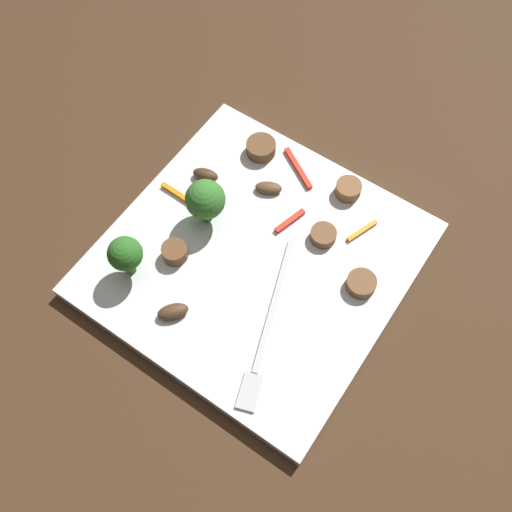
{
  "coord_description": "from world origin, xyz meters",
  "views": [
    {
      "loc": [
        0.23,
        0.16,
        0.55
      ],
      "look_at": [
        0.0,
        0.0,
        0.02
      ],
      "focal_mm": 41.6,
      "sensor_mm": 36.0,
      "label": 1
    }
  ],
  "objects_px": {
    "broccoli_floret_0": "(125,254)",
    "pepper_strip_3": "(362,231)",
    "sausage_slice_1": "(261,148)",
    "pepper_strip_2": "(290,221)",
    "sausage_slice_0": "(361,283)",
    "mushroom_2": "(205,175)",
    "sausage_slice_3": "(348,189)",
    "sausage_slice_4": "(323,235)",
    "sausage_slice_2": "(175,252)",
    "pepper_strip_1": "(298,168)",
    "mushroom_1": "(269,188)",
    "broccoli_floret_1": "(205,200)",
    "fork": "(266,333)",
    "pepper_strip_0": "(176,193)",
    "mushroom_0": "(173,312)",
    "plate": "(256,259)"
  },
  "relations": [
    {
      "from": "sausage_slice_1",
      "to": "mushroom_0",
      "type": "distance_m",
      "value": 0.21
    },
    {
      "from": "sausage_slice_0",
      "to": "sausage_slice_4",
      "type": "relative_size",
      "value": 1.1
    },
    {
      "from": "mushroom_1",
      "to": "pepper_strip_2",
      "type": "distance_m",
      "value": 0.05
    },
    {
      "from": "fork",
      "to": "sausage_slice_2",
      "type": "bearing_deg",
      "value": -117.28
    },
    {
      "from": "pepper_strip_0",
      "to": "mushroom_0",
      "type": "bearing_deg",
      "value": 36.95
    },
    {
      "from": "sausage_slice_0",
      "to": "pepper_strip_3",
      "type": "distance_m",
      "value": 0.06
    },
    {
      "from": "fork",
      "to": "sausage_slice_0",
      "type": "distance_m",
      "value": 0.11
    },
    {
      "from": "broccoli_floret_0",
      "to": "sausage_slice_0",
      "type": "height_order",
      "value": "broccoli_floret_0"
    },
    {
      "from": "pepper_strip_3",
      "to": "sausage_slice_4",
      "type": "bearing_deg",
      "value": -45.88
    },
    {
      "from": "mushroom_2",
      "to": "fork",
      "type": "bearing_deg",
      "value": 54.13
    },
    {
      "from": "pepper_strip_1",
      "to": "pepper_strip_2",
      "type": "xyz_separation_m",
      "value": [
        0.06,
        0.03,
        -0.0
      ]
    },
    {
      "from": "pepper_strip_3",
      "to": "broccoli_floret_0",
      "type": "bearing_deg",
      "value": -44.93
    },
    {
      "from": "broccoli_floret_0",
      "to": "pepper_strip_2",
      "type": "distance_m",
      "value": 0.17
    },
    {
      "from": "pepper_strip_0",
      "to": "sausage_slice_1",
      "type": "bearing_deg",
      "value": 156.05
    },
    {
      "from": "sausage_slice_1",
      "to": "pepper_strip_2",
      "type": "relative_size",
      "value": 0.85
    },
    {
      "from": "mushroom_2",
      "to": "pepper_strip_2",
      "type": "relative_size",
      "value": 0.73
    },
    {
      "from": "sausage_slice_4",
      "to": "sausage_slice_0",
      "type": "bearing_deg",
      "value": 66.61
    },
    {
      "from": "sausage_slice_0",
      "to": "sausage_slice_3",
      "type": "distance_m",
      "value": 0.11
    },
    {
      "from": "sausage_slice_3",
      "to": "sausage_slice_4",
      "type": "distance_m",
      "value": 0.06
    },
    {
      "from": "broccoli_floret_1",
      "to": "sausage_slice_4",
      "type": "bearing_deg",
      "value": 112.93
    },
    {
      "from": "pepper_strip_2",
      "to": "pepper_strip_3",
      "type": "distance_m",
      "value": 0.08
    },
    {
      "from": "mushroom_1",
      "to": "pepper_strip_1",
      "type": "height_order",
      "value": "mushroom_1"
    },
    {
      "from": "sausage_slice_3",
      "to": "broccoli_floret_0",
      "type": "bearing_deg",
      "value": -33.04
    },
    {
      "from": "mushroom_0",
      "to": "sausage_slice_1",
      "type": "bearing_deg",
      "value": -169.29
    },
    {
      "from": "plate",
      "to": "pepper_strip_3",
      "type": "distance_m",
      "value": 0.11
    },
    {
      "from": "sausage_slice_4",
      "to": "pepper_strip_2",
      "type": "xyz_separation_m",
      "value": [
        0.0,
        -0.04,
        -0.0
      ]
    },
    {
      "from": "fork",
      "to": "pepper_strip_1",
      "type": "relative_size",
      "value": 3.01
    },
    {
      "from": "sausage_slice_1",
      "to": "mushroom_1",
      "type": "relative_size",
      "value": 1.14
    },
    {
      "from": "sausage_slice_3",
      "to": "mushroom_2",
      "type": "relative_size",
      "value": 0.97
    },
    {
      "from": "broccoli_floret_0",
      "to": "mushroom_1",
      "type": "height_order",
      "value": "broccoli_floret_0"
    },
    {
      "from": "pepper_strip_1",
      "to": "pepper_strip_3",
      "type": "relative_size",
      "value": 1.51
    },
    {
      "from": "pepper_strip_0",
      "to": "pepper_strip_3",
      "type": "height_order",
      "value": "same"
    },
    {
      "from": "fork",
      "to": "sausage_slice_1",
      "type": "bearing_deg",
      "value": -163.66
    },
    {
      "from": "pepper_strip_0",
      "to": "pepper_strip_2",
      "type": "xyz_separation_m",
      "value": [
        -0.04,
        0.12,
        0.0
      ]
    },
    {
      "from": "mushroom_1",
      "to": "pepper_strip_2",
      "type": "relative_size",
      "value": 0.74
    },
    {
      "from": "sausage_slice_2",
      "to": "sausage_slice_3",
      "type": "xyz_separation_m",
      "value": [
        -0.17,
        0.11,
        -0.0
      ]
    },
    {
      "from": "sausage_slice_4",
      "to": "pepper_strip_0",
      "type": "height_order",
      "value": "sausage_slice_4"
    },
    {
      "from": "broccoli_floret_1",
      "to": "pepper_strip_2",
      "type": "height_order",
      "value": "broccoli_floret_1"
    },
    {
      "from": "sausage_slice_2",
      "to": "mushroom_2",
      "type": "bearing_deg",
      "value": -161.51
    },
    {
      "from": "pepper_strip_0",
      "to": "pepper_strip_1",
      "type": "xyz_separation_m",
      "value": [
        -0.1,
        0.09,
        0.0
      ]
    },
    {
      "from": "mushroom_0",
      "to": "broccoli_floret_1",
      "type": "bearing_deg",
      "value": -160.53
    },
    {
      "from": "mushroom_2",
      "to": "pepper_strip_1",
      "type": "xyz_separation_m",
      "value": [
        -0.07,
        0.08,
        -0.0
      ]
    },
    {
      "from": "sausage_slice_1",
      "to": "broccoli_floret_0",
      "type": "bearing_deg",
      "value": -7.1
    },
    {
      "from": "broccoli_floret_0",
      "to": "pepper_strip_3",
      "type": "height_order",
      "value": "broccoli_floret_0"
    },
    {
      "from": "sausage_slice_2",
      "to": "pepper_strip_3",
      "type": "relative_size",
      "value": 0.68
    },
    {
      "from": "broccoli_floret_1",
      "to": "mushroom_2",
      "type": "distance_m",
      "value": 0.06
    },
    {
      "from": "fork",
      "to": "sausage_slice_4",
      "type": "xyz_separation_m",
      "value": [
        -0.12,
        -0.01,
        0.0
      ]
    },
    {
      "from": "sausage_slice_0",
      "to": "sausage_slice_1",
      "type": "xyz_separation_m",
      "value": [
        -0.08,
        -0.17,
        0.0
      ]
    },
    {
      "from": "mushroom_1",
      "to": "broccoli_floret_0",
      "type": "bearing_deg",
      "value": -20.89
    },
    {
      "from": "fork",
      "to": "pepper_strip_3",
      "type": "height_order",
      "value": "same"
    }
  ]
}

